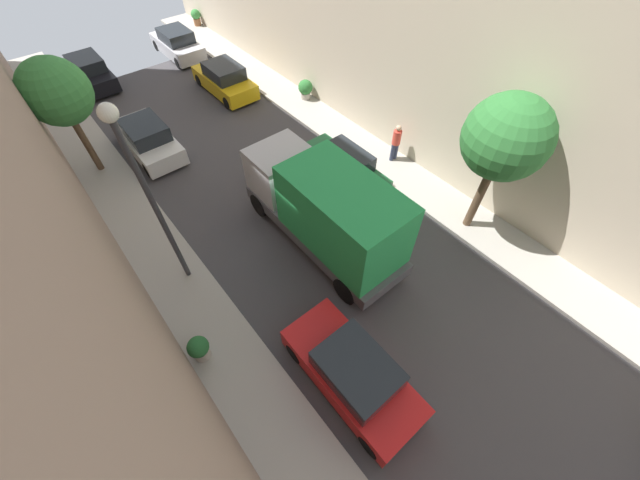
# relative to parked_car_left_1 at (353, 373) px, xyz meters

# --- Properties ---
(ground) EXTENTS (32.00, 32.00, 0.00)m
(ground) POSITION_rel_parked_car_left_1_xyz_m (2.70, 5.73, -0.72)
(ground) COLOR #423F42
(sidewalk_left) EXTENTS (2.00, 44.00, 0.15)m
(sidewalk_left) POSITION_rel_parked_car_left_1_xyz_m (-2.30, 5.73, -0.64)
(sidewalk_left) COLOR #A8A399
(sidewalk_left) RESTS_ON ground
(sidewalk_right) EXTENTS (2.00, 44.00, 0.15)m
(sidewalk_right) POSITION_rel_parked_car_left_1_xyz_m (7.70, 5.73, -0.64)
(sidewalk_right) COLOR #A8A399
(sidewalk_right) RESTS_ON ground
(parked_car_left_1) EXTENTS (1.78, 4.20, 1.57)m
(parked_car_left_1) POSITION_rel_parked_car_left_1_xyz_m (0.00, 0.00, 0.00)
(parked_car_left_1) COLOR red
(parked_car_left_1) RESTS_ON ground
(parked_car_left_2) EXTENTS (1.78, 4.20, 1.57)m
(parked_car_left_2) POSITION_rel_parked_car_left_1_xyz_m (0.00, 13.63, 0.00)
(parked_car_left_2) COLOR white
(parked_car_left_2) RESTS_ON ground
(parked_car_left_3) EXTENTS (1.78, 4.20, 1.57)m
(parked_car_left_3) POSITION_rel_parked_car_left_1_xyz_m (0.00, 21.66, 0.00)
(parked_car_left_3) COLOR black
(parked_car_left_3) RESTS_ON ground
(parked_car_right_1) EXTENTS (1.78, 4.20, 1.57)m
(parked_car_right_1) POSITION_rel_parked_car_left_1_xyz_m (5.40, 6.53, 0.00)
(parked_car_right_1) COLOR #1E6638
(parked_car_right_1) RESTS_ON ground
(parked_car_right_2) EXTENTS (1.78, 4.20, 1.57)m
(parked_car_right_2) POSITION_rel_parked_car_left_1_xyz_m (5.40, 16.12, 0.00)
(parked_car_right_2) COLOR gold
(parked_car_right_2) RESTS_ON ground
(parked_car_right_3) EXTENTS (1.78, 4.20, 1.57)m
(parked_car_right_3) POSITION_rel_parked_car_left_1_xyz_m (5.40, 21.89, 0.00)
(parked_car_right_3) COLOR silver
(parked_car_right_3) RESTS_ON ground
(delivery_truck) EXTENTS (2.26, 6.60, 3.38)m
(delivery_truck) POSITION_rel_parked_car_left_1_xyz_m (2.70, 4.37, 1.07)
(delivery_truck) COLOR #4C4C51
(delivery_truck) RESTS_ON ground
(pedestrian) EXTENTS (0.40, 0.36, 1.72)m
(pedestrian) POSITION_rel_parked_car_left_1_xyz_m (8.11, 6.06, 0.35)
(pedestrian) COLOR #2D334C
(pedestrian) RESTS_ON sidewalk_right
(street_tree_0) EXTENTS (2.45, 2.45, 4.79)m
(street_tree_0) POSITION_rel_parked_car_left_1_xyz_m (-2.30, 13.79, 2.97)
(street_tree_0) COLOR brown
(street_tree_0) RESTS_ON sidewalk_left
(street_tree_1) EXTENTS (2.68, 2.68, 5.24)m
(street_tree_1) POSITION_rel_parked_car_left_1_xyz_m (7.43, 1.55, 3.30)
(street_tree_1) COLOR brown
(street_tree_1) RESTS_ON sidewalk_right
(potted_plant_1) EXTENTS (0.76, 0.76, 1.00)m
(potted_plant_1) POSITION_rel_parked_car_left_1_xyz_m (8.25, 12.62, -0.02)
(potted_plant_1) COLOR #B2A899
(potted_plant_1) RESTS_ON sidewalk_right
(potted_plant_2) EXTENTS (0.62, 0.62, 0.91)m
(potted_plant_2) POSITION_rel_parked_car_left_1_xyz_m (-2.90, 3.32, -0.07)
(potted_plant_2) COLOR #B2A899
(potted_plant_2) RESTS_ON sidewalk_left
(potted_plant_5) EXTENTS (0.63, 0.63, 1.01)m
(potted_plant_5) POSITION_rel_parked_car_left_1_xyz_m (8.36, 25.13, -0.01)
(potted_plant_5) COLOR brown
(potted_plant_5) RESTS_ON sidewalk_right
(lamp_post) EXTENTS (0.44, 0.44, 6.39)m
(lamp_post) POSITION_rel_parked_car_left_1_xyz_m (-1.90, 6.23, 3.55)
(lamp_post) COLOR #333338
(lamp_post) RESTS_ON sidewalk_left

